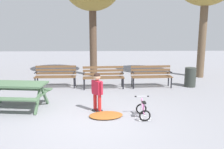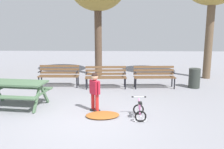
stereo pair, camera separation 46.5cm
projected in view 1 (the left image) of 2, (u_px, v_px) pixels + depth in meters
The scene contains 9 objects.
ground at pixel (89, 122), 6.13m from camera, with size 36.00×36.00×0.00m, color gray.
picnic_table at pixel (15, 89), 7.08m from camera, with size 1.95×1.54×0.79m.
park_bench_far_left at pixel (56, 75), 9.60m from camera, with size 1.61×0.48×0.85m.
park_bench_left at pixel (103, 75), 9.46m from camera, with size 1.62×0.55×0.85m.
park_bench_right at pixel (151, 74), 9.62m from camera, with size 1.62×0.54×0.85m.
child_standing at pixel (97, 89), 6.77m from camera, with size 0.33×0.32×1.13m.
kids_bicycle at pixel (143, 110), 6.41m from camera, with size 0.39×0.57×0.54m.
leaf_pile at pixel (106, 115), 6.52m from camera, with size 0.91×0.64×0.07m, color #9E5623.
trash_bin at pixel (190, 77), 9.71m from camera, with size 0.44×0.44×0.77m, color #2D332D.
Camera 1 is at (0.39, -5.79, 2.39)m, focal length 38.85 mm.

